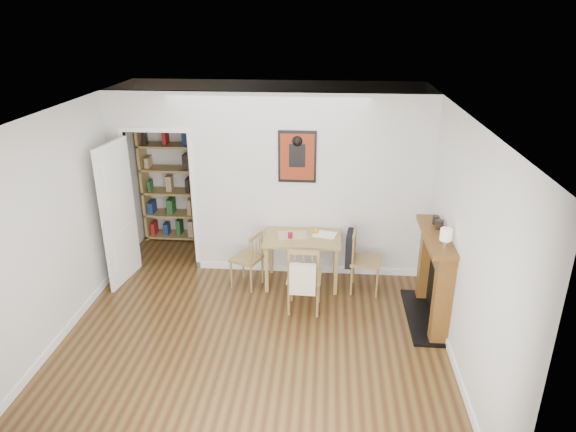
# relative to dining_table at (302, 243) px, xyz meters

# --- Properties ---
(ground) EXTENTS (5.20, 5.20, 0.00)m
(ground) POSITION_rel_dining_table_xyz_m (-0.50, -1.01, -0.63)
(ground) COLOR brown
(ground) RESTS_ON ground
(room_shell) EXTENTS (5.20, 5.20, 5.20)m
(room_shell) POSITION_rel_dining_table_xyz_m (-0.40, 0.34, 0.67)
(room_shell) COLOR silver
(room_shell) RESTS_ON ground
(dining_table) EXTENTS (1.05, 0.67, 0.71)m
(dining_table) POSITION_rel_dining_table_xyz_m (0.00, 0.00, 0.00)
(dining_table) COLOR tan
(dining_table) RESTS_ON ground
(chair_left) EXTENTS (0.53, 0.53, 0.82)m
(chair_left) POSITION_rel_dining_table_xyz_m (-0.76, -0.12, -0.22)
(chair_left) COLOR olive
(chair_left) RESTS_ON ground
(chair_right) EXTENTS (0.54, 0.49, 0.88)m
(chair_right) POSITION_rel_dining_table_xyz_m (0.85, -0.13, -0.17)
(chair_right) COLOR olive
(chair_right) RESTS_ON ground
(chair_front) EXTENTS (0.48, 0.54, 0.93)m
(chair_front) POSITION_rel_dining_table_xyz_m (0.06, -0.68, -0.16)
(chair_front) COLOR olive
(chair_front) RESTS_ON ground
(bookshelf) EXTENTS (0.86, 0.35, 2.05)m
(bookshelf) POSITION_rel_dining_table_xyz_m (-2.26, 1.39, 0.38)
(bookshelf) COLOR tan
(bookshelf) RESTS_ON ground
(fireplace) EXTENTS (0.45, 1.25, 1.16)m
(fireplace) POSITION_rel_dining_table_xyz_m (1.66, -0.76, -0.01)
(fireplace) COLOR brown
(fireplace) RESTS_ON ground
(red_glass) EXTENTS (0.07, 0.07, 0.08)m
(red_glass) POSITION_rel_dining_table_xyz_m (-0.16, -0.05, 0.13)
(red_glass) COLOR maroon
(red_glass) RESTS_ON dining_table
(orange_fruit) EXTENTS (0.08, 0.08, 0.08)m
(orange_fruit) POSITION_rel_dining_table_xyz_m (0.18, 0.13, 0.13)
(orange_fruit) COLOR orange
(orange_fruit) RESTS_ON dining_table
(placemat) EXTENTS (0.43, 0.35, 0.00)m
(placemat) POSITION_rel_dining_table_xyz_m (-0.14, 0.05, 0.09)
(placemat) COLOR beige
(placemat) RESTS_ON dining_table
(notebook) EXTENTS (0.35, 0.29, 0.02)m
(notebook) POSITION_rel_dining_table_xyz_m (0.30, 0.09, 0.09)
(notebook) COLOR white
(notebook) RESTS_ON dining_table
(mantel_lamp) EXTENTS (0.13, 0.13, 0.21)m
(mantel_lamp) POSITION_rel_dining_table_xyz_m (1.64, -1.10, 0.66)
(mantel_lamp) COLOR silver
(mantel_lamp) RESTS_ON fireplace
(ceramic_jar_a) EXTENTS (0.09, 0.09, 0.11)m
(ceramic_jar_a) POSITION_rel_dining_table_xyz_m (1.67, -0.61, 0.59)
(ceramic_jar_a) COLOR black
(ceramic_jar_a) RESTS_ON fireplace
(ceramic_jar_b) EXTENTS (0.08, 0.08, 0.10)m
(ceramic_jar_b) POSITION_rel_dining_table_xyz_m (1.65, -0.46, 0.58)
(ceramic_jar_b) COLOR black
(ceramic_jar_b) RESTS_ON fireplace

